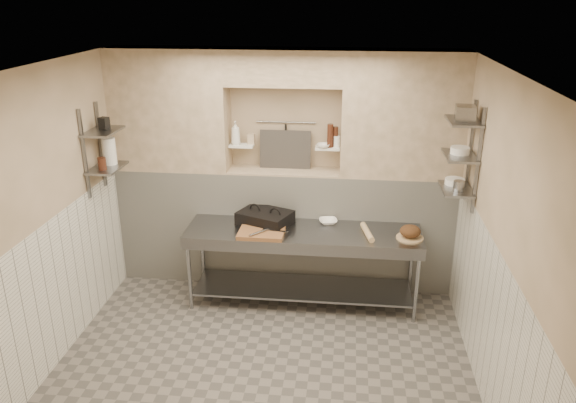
# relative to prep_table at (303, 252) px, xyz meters

# --- Properties ---
(floor) EXTENTS (4.00, 3.90, 0.10)m
(floor) POSITION_rel_prep_table_xyz_m (-0.27, -1.18, -0.69)
(floor) COLOR #6A635D
(floor) RESTS_ON ground
(ceiling) EXTENTS (4.00, 3.90, 0.10)m
(ceiling) POSITION_rel_prep_table_xyz_m (-0.27, -1.18, 2.21)
(ceiling) COLOR silver
(ceiling) RESTS_ON ground
(wall_left) EXTENTS (0.10, 3.90, 2.80)m
(wall_left) POSITION_rel_prep_table_xyz_m (-2.32, -1.18, 0.76)
(wall_left) COLOR #C6AB8F
(wall_left) RESTS_ON ground
(wall_right) EXTENTS (0.10, 3.90, 2.80)m
(wall_right) POSITION_rel_prep_table_xyz_m (1.78, -1.18, 0.76)
(wall_right) COLOR #C6AB8F
(wall_right) RESTS_ON ground
(wall_back) EXTENTS (4.00, 0.10, 2.80)m
(wall_back) POSITION_rel_prep_table_xyz_m (-0.27, 0.82, 0.76)
(wall_back) COLOR #C6AB8F
(wall_back) RESTS_ON ground
(wall_front) EXTENTS (4.00, 0.10, 2.80)m
(wall_front) POSITION_rel_prep_table_xyz_m (-0.27, -3.18, 0.76)
(wall_front) COLOR #C6AB8F
(wall_front) RESTS_ON ground
(backwall_lower) EXTENTS (4.00, 0.40, 1.40)m
(backwall_lower) POSITION_rel_prep_table_xyz_m (-0.27, 0.57, 0.06)
(backwall_lower) COLOR white
(backwall_lower) RESTS_ON floor
(alcove_sill) EXTENTS (1.30, 0.40, 0.02)m
(alcove_sill) POSITION_rel_prep_table_xyz_m (-0.27, 0.57, 0.77)
(alcove_sill) COLOR #C6AB8F
(alcove_sill) RESTS_ON backwall_lower
(backwall_pillar_left) EXTENTS (1.35, 0.40, 1.40)m
(backwall_pillar_left) POSITION_rel_prep_table_xyz_m (-1.60, 0.57, 1.46)
(backwall_pillar_left) COLOR #C6AB8F
(backwall_pillar_left) RESTS_ON backwall_lower
(backwall_pillar_right) EXTENTS (1.35, 0.40, 1.40)m
(backwall_pillar_right) POSITION_rel_prep_table_xyz_m (1.05, 0.57, 1.46)
(backwall_pillar_right) COLOR #C6AB8F
(backwall_pillar_right) RESTS_ON backwall_lower
(backwall_header) EXTENTS (1.30, 0.40, 0.40)m
(backwall_header) POSITION_rel_prep_table_xyz_m (-0.27, 0.57, 1.96)
(backwall_header) COLOR #C6AB8F
(backwall_header) RESTS_ON backwall_lower
(wainscot_left) EXTENTS (0.02, 3.90, 1.40)m
(wainscot_left) POSITION_rel_prep_table_xyz_m (-2.26, -1.18, 0.06)
(wainscot_left) COLOR white
(wainscot_left) RESTS_ON floor
(wainscot_right) EXTENTS (0.02, 3.90, 1.40)m
(wainscot_right) POSITION_rel_prep_table_xyz_m (1.72, -1.18, 0.06)
(wainscot_right) COLOR white
(wainscot_right) RESTS_ON floor
(alcove_shelf_left) EXTENTS (0.28, 0.16, 0.02)m
(alcove_shelf_left) POSITION_rel_prep_table_xyz_m (-0.77, 0.57, 1.06)
(alcove_shelf_left) COLOR white
(alcove_shelf_left) RESTS_ON backwall_lower
(alcove_shelf_right) EXTENTS (0.28, 0.16, 0.02)m
(alcove_shelf_right) POSITION_rel_prep_table_xyz_m (0.23, 0.57, 1.06)
(alcove_shelf_right) COLOR white
(alcove_shelf_right) RESTS_ON backwall_lower
(utensil_rail) EXTENTS (0.70, 0.02, 0.02)m
(utensil_rail) POSITION_rel_prep_table_xyz_m (-0.27, 0.74, 1.31)
(utensil_rail) COLOR gray
(utensil_rail) RESTS_ON wall_back
(hanging_steel) EXTENTS (0.02, 0.02, 0.30)m
(hanging_steel) POSITION_rel_prep_table_xyz_m (-0.27, 0.72, 1.14)
(hanging_steel) COLOR black
(hanging_steel) RESTS_ON utensil_rail
(splash_panel) EXTENTS (0.60, 0.08, 0.45)m
(splash_panel) POSITION_rel_prep_table_xyz_m (-0.27, 0.67, 1.00)
(splash_panel) COLOR #383330
(splash_panel) RESTS_ON alcove_sill
(shelf_rail_left_a) EXTENTS (0.03, 0.03, 0.95)m
(shelf_rail_left_a) POSITION_rel_prep_table_xyz_m (-2.25, 0.07, 1.16)
(shelf_rail_left_a) COLOR slate
(shelf_rail_left_a) RESTS_ON wall_left
(shelf_rail_left_b) EXTENTS (0.03, 0.03, 0.95)m
(shelf_rail_left_b) POSITION_rel_prep_table_xyz_m (-2.25, -0.33, 1.16)
(shelf_rail_left_b) COLOR slate
(shelf_rail_left_b) RESTS_ON wall_left
(wall_shelf_left_lower) EXTENTS (0.30, 0.50, 0.02)m
(wall_shelf_left_lower) POSITION_rel_prep_table_xyz_m (-2.11, -0.13, 0.96)
(wall_shelf_left_lower) COLOR slate
(wall_shelf_left_lower) RESTS_ON wall_left
(wall_shelf_left_upper) EXTENTS (0.30, 0.50, 0.03)m
(wall_shelf_left_upper) POSITION_rel_prep_table_xyz_m (-2.11, -0.13, 1.36)
(wall_shelf_left_upper) COLOR slate
(wall_shelf_left_upper) RESTS_ON wall_left
(shelf_rail_right_a) EXTENTS (0.03, 0.03, 1.05)m
(shelf_rail_right_a) POSITION_rel_prep_table_xyz_m (1.70, 0.07, 1.21)
(shelf_rail_right_a) COLOR slate
(shelf_rail_right_a) RESTS_ON wall_right
(shelf_rail_right_b) EXTENTS (0.03, 0.03, 1.05)m
(shelf_rail_right_b) POSITION_rel_prep_table_xyz_m (1.70, -0.33, 1.21)
(shelf_rail_right_b) COLOR slate
(shelf_rail_right_b) RESTS_ON wall_right
(wall_shelf_right_lower) EXTENTS (0.30, 0.50, 0.02)m
(wall_shelf_right_lower) POSITION_rel_prep_table_xyz_m (1.57, -0.13, 0.86)
(wall_shelf_right_lower) COLOR slate
(wall_shelf_right_lower) RESTS_ON wall_right
(wall_shelf_right_mid) EXTENTS (0.30, 0.50, 0.02)m
(wall_shelf_right_mid) POSITION_rel_prep_table_xyz_m (1.57, -0.13, 1.21)
(wall_shelf_right_mid) COLOR slate
(wall_shelf_right_mid) RESTS_ON wall_right
(wall_shelf_right_upper) EXTENTS (0.30, 0.50, 0.03)m
(wall_shelf_right_upper) POSITION_rel_prep_table_xyz_m (1.57, -0.13, 1.56)
(wall_shelf_right_upper) COLOR slate
(wall_shelf_right_upper) RESTS_ON wall_right
(prep_table) EXTENTS (2.60, 0.70, 0.90)m
(prep_table) POSITION_rel_prep_table_xyz_m (0.00, 0.00, 0.00)
(prep_table) COLOR gray
(prep_table) RESTS_ON floor
(panini_press) EXTENTS (0.68, 0.59, 0.15)m
(panini_press) POSITION_rel_prep_table_xyz_m (-0.44, 0.15, 0.33)
(panini_press) COLOR black
(panini_press) RESTS_ON prep_table
(cutting_board) EXTENTS (0.50, 0.35, 0.04)m
(cutting_board) POSITION_rel_prep_table_xyz_m (-0.44, -0.16, 0.28)
(cutting_board) COLOR brown
(cutting_board) RESTS_ON prep_table
(knife_blade) EXTENTS (0.29, 0.08, 0.01)m
(knife_blade) POSITION_rel_prep_table_xyz_m (-0.29, -0.13, 0.31)
(knife_blade) COLOR gray
(knife_blade) RESTS_ON cutting_board
(tongs) EXTENTS (0.20, 0.22, 0.03)m
(tongs) POSITION_rel_prep_table_xyz_m (-0.46, -0.21, 0.32)
(tongs) COLOR gray
(tongs) RESTS_ON cutting_board
(mixing_bowl) EXTENTS (0.24, 0.24, 0.05)m
(mixing_bowl) POSITION_rel_prep_table_xyz_m (0.26, 0.25, 0.28)
(mixing_bowl) COLOR white
(mixing_bowl) RESTS_ON prep_table
(rolling_pin) EXTENTS (0.15, 0.43, 0.07)m
(rolling_pin) POSITION_rel_prep_table_xyz_m (0.70, -0.03, 0.29)
(rolling_pin) COLOR tan
(rolling_pin) RESTS_ON prep_table
(bread_board) EXTENTS (0.29, 0.29, 0.02)m
(bread_board) POSITION_rel_prep_table_xyz_m (1.15, -0.07, 0.27)
(bread_board) COLOR tan
(bread_board) RESTS_ON prep_table
(bread_loaf) EXTENTS (0.22, 0.22, 0.13)m
(bread_loaf) POSITION_rel_prep_table_xyz_m (1.15, -0.07, 0.34)
(bread_loaf) COLOR #4C2D19
(bread_loaf) RESTS_ON bread_board
(bottle_soap) EXTENTS (0.11, 0.11, 0.27)m
(bottle_soap) POSITION_rel_prep_table_xyz_m (-0.84, 0.56, 1.21)
(bottle_soap) COLOR white
(bottle_soap) RESTS_ON alcove_shelf_left
(jar_alcove) EXTENTS (0.08, 0.08, 0.12)m
(jar_alcove) POSITION_rel_prep_table_xyz_m (-0.67, 0.62, 1.13)
(jar_alcove) COLOR #C6AB8F
(jar_alcove) RESTS_ON alcove_shelf_left
(bowl_alcove) EXTENTS (0.16, 0.16, 0.05)m
(bowl_alcove) POSITION_rel_prep_table_xyz_m (0.18, 0.53, 1.09)
(bowl_alcove) COLOR white
(bowl_alcove) RESTS_ON alcove_shelf_right
(condiment_a) EXTENTS (0.06, 0.06, 0.23)m
(condiment_a) POSITION_rel_prep_table_xyz_m (0.31, 0.60, 1.19)
(condiment_a) COLOR #3A1B10
(condiment_a) RESTS_ON alcove_shelf_right
(condiment_b) EXTENTS (0.07, 0.07, 0.27)m
(condiment_b) POSITION_rel_prep_table_xyz_m (0.25, 0.56, 1.20)
(condiment_b) COLOR #3A1B10
(condiment_b) RESTS_ON alcove_shelf_right
(condiment_c) EXTENTS (0.08, 0.08, 0.13)m
(condiment_c) POSITION_rel_prep_table_xyz_m (0.33, 0.57, 1.13)
(condiment_c) COLOR white
(condiment_c) RESTS_ON alcove_shelf_right
(jug_left) EXTENTS (0.15, 0.15, 0.29)m
(jug_left) POSITION_rel_prep_table_xyz_m (-2.11, -0.03, 1.12)
(jug_left) COLOR white
(jug_left) RESTS_ON wall_shelf_left_lower
(jar_left) EXTENTS (0.09, 0.09, 0.13)m
(jar_left) POSITION_rel_prep_table_xyz_m (-2.11, -0.24, 1.04)
(jar_left) COLOR #3A1B10
(jar_left) RESTS_ON wall_shelf_left_lower
(box_left_upper) EXTENTS (0.11, 0.11, 0.13)m
(box_left_upper) POSITION_rel_prep_table_xyz_m (-2.11, -0.08, 1.43)
(box_left_upper) COLOR black
(box_left_upper) RESTS_ON wall_shelf_left_upper
(bowl_right) EXTENTS (0.20, 0.20, 0.06)m
(bowl_right) POSITION_rel_prep_table_xyz_m (1.57, -0.02, 0.90)
(bowl_right) COLOR white
(bowl_right) RESTS_ON wall_shelf_right_lower
(canister_right) EXTENTS (0.11, 0.11, 0.11)m
(canister_right) POSITION_rel_prep_table_xyz_m (1.57, -0.24, 0.92)
(canister_right) COLOR gray
(canister_right) RESTS_ON wall_shelf_right_lower
(bowl_right_mid) EXTENTS (0.19, 0.19, 0.07)m
(bowl_right_mid) POSITION_rel_prep_table_xyz_m (1.57, -0.11, 1.25)
(bowl_right_mid) COLOR white
(bowl_right_mid) RESTS_ON wall_shelf_right_mid
(basket_right) EXTENTS (0.20, 0.24, 0.14)m
(basket_right) POSITION_rel_prep_table_xyz_m (1.57, -0.16, 1.64)
(basket_right) COLOR gray
(basket_right) RESTS_ON wall_shelf_right_upper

